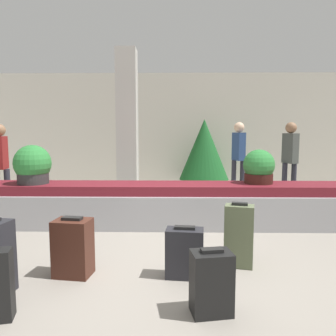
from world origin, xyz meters
name	(u,v)px	position (x,y,z in m)	size (l,w,h in m)	color
ground_plane	(165,266)	(0.00, 0.00, 0.00)	(18.00, 18.00, 0.00)	gray
back_wall	(171,128)	(0.00, 6.33, 1.60)	(18.00, 0.06, 3.20)	beige
carousel	(168,205)	(0.00, 1.64, 0.32)	(8.60, 0.84, 0.67)	#9E9EA3
pillar	(127,126)	(-0.90, 3.48, 1.60)	(0.42, 0.42, 3.20)	beige
suitcase_0	(239,235)	(0.81, 0.03, 0.35)	(0.35, 0.27, 0.72)	#5B6647
suitcase_3	(211,283)	(0.40, -0.94, 0.26)	(0.36, 0.28, 0.55)	black
suitcase_4	(185,253)	(0.20, -0.26, 0.25)	(0.40, 0.26, 0.53)	#232328
suitcase_6	(73,247)	(-0.95, -0.25, 0.30)	(0.40, 0.31, 0.62)	#472319
potted_plant_0	(259,168)	(1.45, 1.72, 0.92)	(0.50, 0.50, 0.54)	#381914
potted_plant_1	(33,166)	(-2.14, 1.61, 0.95)	(0.58, 0.58, 0.62)	#2D2D2D
traveler_0	(1,159)	(-3.18, 2.62, 0.97)	(0.31, 0.34, 1.63)	#282833
traveler_1	(239,152)	(1.61, 4.17, 1.02)	(0.31, 0.36, 1.71)	#282833
traveler_2	(290,154)	(2.60, 3.58, 1.01)	(0.31, 0.37, 1.69)	#282833
decorated_tree	(204,149)	(0.92, 5.49, 1.00)	(1.36, 1.36, 1.83)	#4C331E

